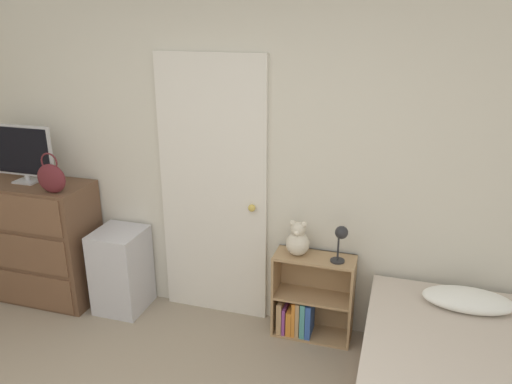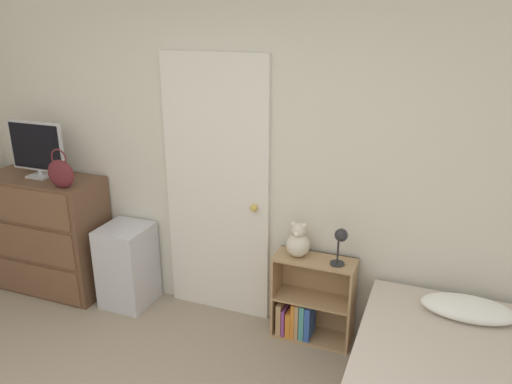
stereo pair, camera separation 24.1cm
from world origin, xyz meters
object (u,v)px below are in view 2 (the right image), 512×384
object	(u,v)px
handbag	(61,173)
desk_lamp	(340,240)
tv	(37,148)
teddy_bear	(298,242)
dresser	(48,234)
storage_bin	(128,265)
bookshelf	(307,305)

from	to	relation	value
handbag	desk_lamp	xyz separation A→B (m)	(2.16, 0.21, -0.29)
tv	teddy_bear	distance (m)	2.27
dresser	handbag	bearing A→B (deg)	-21.00
storage_bin	handbag	bearing A→B (deg)	-157.06
tv	handbag	xyz separation A→B (m)	(0.37, -0.16, -0.12)
tv	storage_bin	distance (m)	1.21
dresser	storage_bin	bearing A→B (deg)	2.31
bookshelf	desk_lamp	size ratio (longest dim) A/B	2.37
bookshelf	desk_lamp	xyz separation A→B (m)	(0.23, -0.04, 0.60)
dresser	bookshelf	world-z (taller)	dresser
dresser	storage_bin	size ratio (longest dim) A/B	1.50
handbag	desk_lamp	distance (m)	2.19
desk_lamp	bookshelf	bearing A→B (deg)	170.02
tv	desk_lamp	xyz separation A→B (m)	(2.53, 0.05, -0.41)
handbag	bookshelf	bearing A→B (deg)	7.50
bookshelf	storage_bin	bearing A→B (deg)	-176.95
dresser	bookshelf	distance (m)	2.32
dresser	storage_bin	xyz separation A→B (m)	(0.78, 0.03, -0.17)
tv	teddy_bear	bearing A→B (deg)	2.28
bookshelf	desk_lamp	distance (m)	0.64
dresser	tv	bearing A→B (deg)	92.88
dresser	bookshelf	size ratio (longest dim) A/B	1.56
tv	desk_lamp	world-z (taller)	tv
tv	storage_bin	bearing A→B (deg)	0.85
teddy_bear	bookshelf	bearing A→B (deg)	2.99
storage_bin	desk_lamp	xyz separation A→B (m)	(1.75, 0.04, 0.51)
tv	handbag	size ratio (longest dim) A/B	1.69
tv	bookshelf	bearing A→B (deg)	2.30
dresser	tv	world-z (taller)	tv
dresser	desk_lamp	bearing A→B (deg)	1.65
dresser	handbag	size ratio (longest dim) A/B	3.27
bookshelf	dresser	bearing A→B (deg)	-177.20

